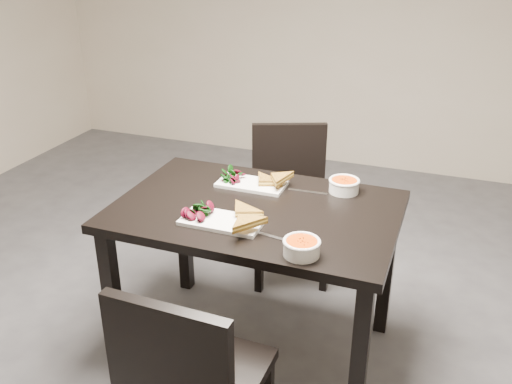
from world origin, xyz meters
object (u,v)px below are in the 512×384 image
(table, at_px, (256,227))
(chair_near, at_px, (189,379))
(plate_far, at_px, (251,184))
(soup_bowl_far, at_px, (344,185))
(soup_bowl_near, at_px, (302,246))
(plate_near, at_px, (222,221))
(chair_far, at_px, (290,192))

(table, bearing_deg, chair_near, -86.30)
(plate_far, height_order, soup_bowl_far, soup_bowl_far)
(chair_near, bearing_deg, soup_bowl_near, 63.59)
(soup_bowl_far, bearing_deg, plate_near, -130.20)
(soup_bowl_near, bearing_deg, soup_bowl_far, 87.44)
(table, distance_m, soup_bowl_near, 0.45)
(chair_far, height_order, soup_bowl_far, chair_far)
(plate_far, bearing_deg, plate_near, -87.10)
(table, xyz_separation_m, plate_near, (-0.08, -0.19, 0.11))
(chair_near, bearing_deg, table, 95.33)
(plate_near, bearing_deg, soup_bowl_far, 49.80)
(table, relative_size, soup_bowl_far, 8.60)
(plate_near, height_order, soup_bowl_far, soup_bowl_far)
(soup_bowl_far, bearing_deg, chair_far, 130.20)
(chair_far, bearing_deg, plate_far, -114.08)
(chair_far, relative_size, plate_far, 2.72)
(chair_near, distance_m, soup_bowl_far, 1.12)
(chair_far, distance_m, soup_bowl_far, 0.68)
(plate_near, bearing_deg, chair_near, -77.65)
(chair_far, relative_size, plate_near, 2.58)
(soup_bowl_near, relative_size, soup_bowl_far, 1.00)
(chair_near, height_order, plate_near, chair_near)
(plate_far, relative_size, soup_bowl_far, 2.24)
(chair_far, relative_size, soup_bowl_near, 6.12)
(chair_near, relative_size, chair_far, 1.00)
(soup_bowl_far, bearing_deg, chair_near, -104.40)
(chair_near, relative_size, soup_bowl_far, 6.09)
(plate_near, distance_m, soup_bowl_far, 0.61)
(chair_near, distance_m, plate_far, 1.01)
(chair_near, xyz_separation_m, soup_bowl_near, (0.24, 0.45, 0.30))
(soup_bowl_near, xyz_separation_m, soup_bowl_far, (0.03, 0.59, 0.00))
(soup_bowl_far, bearing_deg, table, -138.49)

